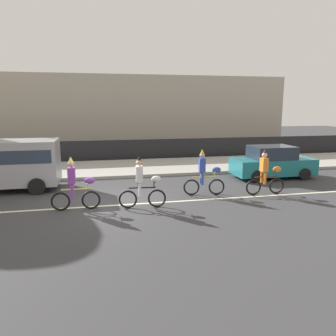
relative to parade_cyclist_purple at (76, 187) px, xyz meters
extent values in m
plane|color=#38383A|center=(1.12, 0.75, -0.84)|extent=(80.00, 80.00, 0.00)
cube|color=beige|center=(1.12, 0.25, -0.84)|extent=(36.00, 0.14, 0.01)
cube|color=#9E9B93|center=(1.12, 7.25, -0.77)|extent=(60.00, 5.00, 0.15)
cube|color=black|center=(1.12, 10.15, -0.14)|extent=(40.00, 0.08, 1.40)
cube|color=#B2A899|center=(2.74, 18.75, 2.18)|extent=(28.00, 8.00, 6.05)
torus|color=black|center=(0.51, -0.01, -0.51)|extent=(0.67, 0.09, 0.67)
torus|color=black|center=(-0.54, 0.01, -0.51)|extent=(0.67, 0.09, 0.67)
cylinder|color=#E5D84C|center=(-0.01, 0.00, -0.09)|extent=(0.97, 0.07, 0.05)
cylinder|color=#E5D84C|center=(-0.16, 0.00, 0.00)|extent=(0.04, 0.04, 0.18)
cylinder|color=#E5D84C|center=(0.41, -0.01, 0.02)|extent=(0.04, 0.04, 0.23)
cylinder|color=#E5D84C|center=(0.41, -0.01, 0.14)|extent=(0.04, 0.50, 0.03)
ellipsoid|color=purple|center=(0.49, -0.01, 0.21)|extent=(0.36, 0.21, 0.24)
cube|color=purple|center=(-0.11, 0.00, 0.42)|extent=(0.25, 0.33, 0.56)
sphere|color=tan|center=(-0.11, 0.00, 0.82)|extent=(0.22, 0.22, 0.22)
cone|color=#E5D84C|center=(-0.11, 0.00, 1.00)|extent=(0.14, 0.14, 0.16)
cylinder|color=purple|center=(-0.12, -0.14, -0.13)|extent=(0.11, 0.11, 0.48)
cylinder|color=purple|center=(-0.11, 0.14, -0.13)|extent=(0.11, 0.11, 0.48)
torus|color=black|center=(2.85, -0.30, -0.51)|extent=(0.67, 0.12, 0.67)
torus|color=black|center=(1.81, -0.22, -0.51)|extent=(0.67, 0.12, 0.67)
cylinder|color=black|center=(2.33, -0.26, -0.09)|extent=(0.97, 0.13, 0.05)
cylinder|color=black|center=(2.18, -0.25, 0.00)|extent=(0.04, 0.04, 0.18)
cylinder|color=black|center=(2.75, -0.29, 0.02)|extent=(0.04, 0.04, 0.23)
cylinder|color=black|center=(2.75, -0.29, 0.14)|extent=(0.07, 0.50, 0.03)
ellipsoid|color=white|center=(2.83, -0.30, 0.21)|extent=(0.37, 0.23, 0.24)
cube|color=white|center=(2.23, -0.25, 0.42)|extent=(0.26, 0.34, 0.56)
sphere|color=tan|center=(2.23, -0.25, 0.82)|extent=(0.22, 0.22, 0.22)
cone|color=black|center=(2.23, -0.25, 1.00)|extent=(0.14, 0.14, 0.16)
cylinder|color=white|center=(2.22, -0.39, -0.13)|extent=(0.11, 0.11, 0.48)
cylinder|color=white|center=(2.24, -0.11, -0.13)|extent=(0.11, 0.11, 0.48)
torus|color=black|center=(5.57, 0.86, -0.51)|extent=(0.67, 0.16, 0.67)
torus|color=black|center=(4.53, 1.00, -0.51)|extent=(0.67, 0.16, 0.67)
cylinder|color=gold|center=(5.05, 0.93, -0.09)|extent=(0.96, 0.18, 0.05)
cylinder|color=gold|center=(4.90, 0.95, 0.00)|extent=(0.04, 0.04, 0.18)
cylinder|color=gold|center=(5.47, 0.87, 0.02)|extent=(0.04, 0.04, 0.23)
cylinder|color=gold|center=(5.47, 0.87, 0.14)|extent=(0.10, 0.50, 0.03)
ellipsoid|color=#2D47B2|center=(5.55, 0.86, 0.21)|extent=(0.38, 0.25, 0.24)
cube|color=#2D47B2|center=(4.95, 0.95, 0.42)|extent=(0.28, 0.35, 0.56)
sphere|color=tan|center=(4.95, 0.95, 0.82)|extent=(0.22, 0.22, 0.22)
cone|color=gold|center=(4.95, 0.95, 1.00)|extent=(0.14, 0.14, 0.16)
cylinder|color=#2D47B2|center=(4.93, 0.81, -0.13)|extent=(0.11, 0.11, 0.48)
cylinder|color=#2D47B2|center=(4.97, 1.08, -0.13)|extent=(0.11, 0.11, 0.48)
torus|color=black|center=(8.10, 0.49, -0.51)|extent=(0.67, 0.07, 0.67)
torus|color=black|center=(7.05, 0.49, -0.51)|extent=(0.67, 0.07, 0.67)
cylinder|color=#4C2614|center=(7.57, 0.49, -0.09)|extent=(0.97, 0.05, 0.05)
cylinder|color=#4C2614|center=(7.42, 0.49, 0.00)|extent=(0.04, 0.04, 0.18)
cylinder|color=#4C2614|center=(7.99, 0.49, 0.02)|extent=(0.04, 0.04, 0.23)
cylinder|color=#4C2614|center=(7.99, 0.49, 0.14)|extent=(0.03, 0.50, 0.03)
ellipsoid|color=orange|center=(8.08, 0.49, 0.21)|extent=(0.36, 0.20, 0.24)
cube|color=orange|center=(7.47, 0.49, 0.42)|extent=(0.24, 0.32, 0.56)
sphere|color=beige|center=(7.47, 0.49, 0.82)|extent=(0.22, 0.22, 0.22)
cone|color=#4C2614|center=(7.47, 0.49, 1.00)|extent=(0.14, 0.14, 0.16)
cylinder|color=orange|center=(7.47, 0.35, -0.13)|extent=(0.11, 0.11, 0.48)
cylinder|color=orange|center=(7.47, 0.63, -0.13)|extent=(0.11, 0.11, 0.48)
cube|color=#283342|center=(-3.03, 3.45, 0.74)|extent=(3.90, 2.02, 0.56)
cylinder|color=black|center=(-1.73, 2.45, -0.49)|extent=(0.70, 0.22, 0.70)
cylinder|color=black|center=(-1.73, 4.45, -0.49)|extent=(0.70, 0.22, 0.70)
cube|color=#1E727A|center=(9.52, 3.35, -0.24)|extent=(4.10, 1.72, 0.80)
cube|color=#232D3D|center=(9.42, 3.35, 0.48)|extent=(2.10, 1.58, 0.64)
cylinder|color=black|center=(10.79, 2.49, -0.54)|extent=(0.60, 0.20, 0.60)
cylinder|color=black|center=(10.79, 4.21, -0.54)|extent=(0.60, 0.20, 0.60)
cylinder|color=black|center=(8.25, 2.49, -0.54)|extent=(0.60, 0.20, 0.60)
cylinder|color=black|center=(8.25, 4.21, -0.54)|extent=(0.60, 0.20, 0.60)
camera|label=1|loc=(0.85, -11.61, 2.83)|focal=35.00mm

